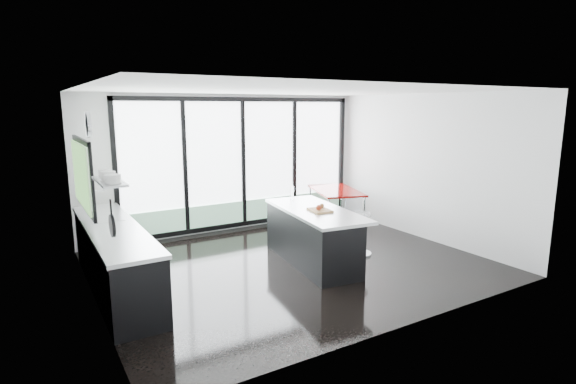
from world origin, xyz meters
TOP-DOWN VIEW (x-y plane):
  - floor at (0.00, 0.00)m, footprint 6.00×5.00m
  - ceiling at (0.00, 0.00)m, footprint 6.00×5.00m
  - wall_back at (0.27, 2.47)m, footprint 6.00×0.09m
  - wall_front at (0.00, -2.50)m, footprint 6.00×0.00m
  - wall_left at (-2.97, 0.27)m, footprint 0.26×5.00m
  - wall_right at (3.00, 0.00)m, footprint 0.00×5.00m
  - counter_cabinets at (-2.67, 0.40)m, footprint 0.69×3.24m
  - island at (0.32, -0.09)m, footprint 1.20×2.31m
  - bar_stool_near at (1.25, -0.17)m, footprint 0.51×0.51m
  - bar_stool_far at (0.91, 0.74)m, footprint 0.44×0.44m
  - red_table at (2.05, 1.55)m, footprint 1.29×1.69m

SIDE VIEW (x-z plane):
  - floor at x=0.00m, z-range 0.00..0.00m
  - bar_stool_far at x=0.91m, z-range 0.00..0.65m
  - bar_stool_near at x=1.25m, z-range 0.00..0.75m
  - red_table at x=2.05m, z-range 0.00..0.80m
  - island at x=0.32m, z-range -0.13..1.04m
  - counter_cabinets at x=-2.67m, z-range -0.22..1.14m
  - wall_back at x=0.27m, z-range -0.13..2.67m
  - wall_front at x=0.00m, z-range 0.00..2.80m
  - wall_right at x=3.00m, z-range 0.00..2.80m
  - wall_left at x=-2.97m, z-range 0.16..2.96m
  - ceiling at x=0.00m, z-range 2.80..2.80m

